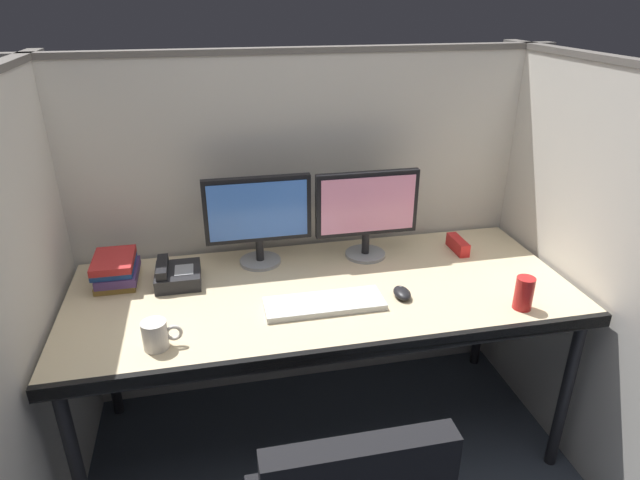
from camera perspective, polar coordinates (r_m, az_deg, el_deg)
The scene contains 13 objects.
cubicle_partition_rear at distance 2.45m, azimuth -1.92°, elevation 1.01°, with size 2.21×0.06×1.57m.
cubicle_partition_left at distance 2.03m, azimuth -27.95°, elevation -7.56°, with size 0.06×1.41×1.57m.
cubicle_partition_right at distance 2.38m, azimuth 25.02°, elevation -2.25°, with size 0.06×1.41×1.57m.
desk at distance 2.10m, azimuth 0.36°, elevation -6.41°, with size 1.90×0.80×0.74m.
monitor_left at distance 2.19m, azimuth -6.53°, elevation 2.64°, with size 0.43×0.17×0.37m.
monitor_right at distance 2.25m, azimuth 4.96°, elevation 3.28°, with size 0.43×0.17×0.37m.
keyboard_main at distance 1.96m, azimuth 0.44°, elevation -6.70°, with size 0.43×0.15×0.02m, color silver.
computer_mouse at distance 2.04m, azimuth 8.61°, elevation -5.53°, with size 0.06×0.10×0.04m.
coffee_mug at distance 1.81m, azimuth -16.83°, elevation -9.52°, with size 0.13×0.08×0.09m.
book_stack at distance 2.24m, azimuth -20.64°, elevation -2.92°, with size 0.16×0.22×0.11m.
red_stapler at distance 2.44m, azimuth 14.27°, elevation -0.49°, with size 0.04×0.15×0.06m, color red.
soda_can at distance 2.06m, azimuth 20.62°, elevation -5.25°, with size 0.07×0.07×0.12m, color red.
desk_phone at distance 2.18m, azimuth -14.83°, elevation -3.57°, with size 0.17×0.19×0.09m.
Camera 1 is at (-0.39, -1.46, 1.77)m, focal length 30.48 mm.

